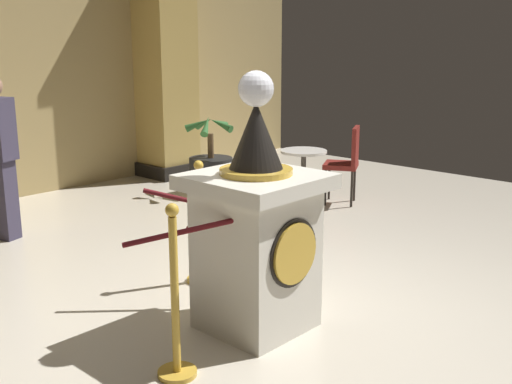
% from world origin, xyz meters
% --- Properties ---
extents(ground_plane, '(11.21, 11.21, 0.00)m').
position_xyz_m(ground_plane, '(0.00, 0.00, 0.00)').
color(ground_plane, beige).
extents(pedestal_clock, '(0.83, 0.83, 1.79)m').
position_xyz_m(pedestal_clock, '(-0.25, -0.11, 0.69)').
color(pedestal_clock, silver).
rests_on(pedestal_clock, ground_plane).
extents(stanchion_near, '(0.24, 0.24, 1.04)m').
position_xyz_m(stanchion_near, '(0.05, 0.81, 0.36)').
color(stanchion_near, gold).
rests_on(stanchion_near, ground_plane).
extents(stanchion_far, '(0.24, 0.24, 1.08)m').
position_xyz_m(stanchion_far, '(-1.07, -0.21, 0.38)').
color(stanchion_far, gold).
rests_on(stanchion_far, ground_plane).
extents(velvet_rope, '(1.11, 1.10, 0.22)m').
position_xyz_m(velvet_rope, '(-0.51, 0.30, 0.79)').
color(velvet_rope, '#591419').
extents(column_right, '(0.83, 0.83, 3.34)m').
position_xyz_m(column_right, '(2.64, 4.37, 1.66)').
color(column_right, black).
rests_on(column_right, ground_plane).
extents(potted_palm_right, '(0.63, 0.65, 1.07)m').
position_xyz_m(potted_palm_right, '(2.24, 3.01, 0.31)').
color(potted_palm_right, black).
rests_on(potted_palm_right, ground_plane).
extents(cafe_table, '(0.55, 0.55, 0.72)m').
position_xyz_m(cafe_table, '(2.44, 1.62, 0.46)').
color(cafe_table, '#332D28').
rests_on(cafe_table, ground_plane).
extents(cafe_chair_red, '(0.54, 0.54, 0.96)m').
position_xyz_m(cafe_chair_red, '(3.03, 1.41, 0.57)').
color(cafe_chair_red, black).
rests_on(cafe_chair_red, ground_plane).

